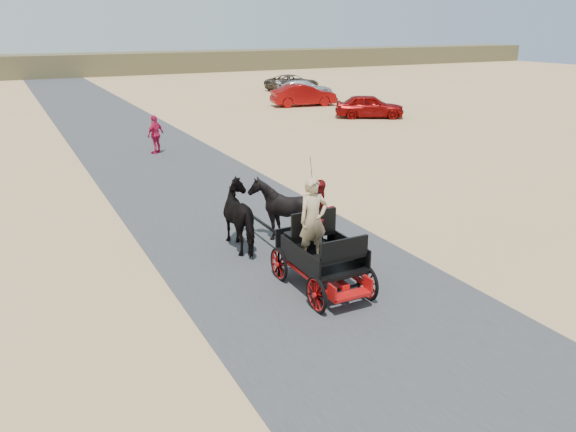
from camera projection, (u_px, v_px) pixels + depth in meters
name	position (u px, v px, depth m)	size (l,w,h in m)	color
ground	(381.00, 334.00, 10.55)	(140.00, 140.00, 0.00)	tan
road	(381.00, 334.00, 10.54)	(6.00, 140.00, 0.01)	#38383A
ridge_far	(49.00, 66.00, 62.34)	(140.00, 6.00, 2.40)	brown
carriage	(321.00, 273.00, 12.28)	(1.30, 2.40, 0.72)	black
horse_left	(244.00, 216.00, 14.41)	(0.91, 2.01, 1.70)	black
horse_right	(282.00, 210.00, 14.89)	(1.37, 1.54, 1.70)	black
driver_man	(313.00, 220.00, 11.83)	(0.66, 0.43, 1.80)	tan
passenger_woman	(320.00, 214.00, 12.55)	(0.77, 0.60, 1.58)	#660C0F
pedestrian	(156.00, 134.00, 25.10)	(1.01, 0.42, 1.73)	#C71646
car_a	(370.00, 106.00, 34.84)	(1.70, 4.23, 1.44)	maroon
car_b	(304.00, 95.00, 39.95)	(1.61, 4.63, 1.52)	maroon
car_c	(305.00, 89.00, 44.83)	(1.85, 4.54, 1.32)	#B2B2B7
car_d	(292.00, 82.00, 49.43)	(2.27, 4.93, 1.37)	brown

